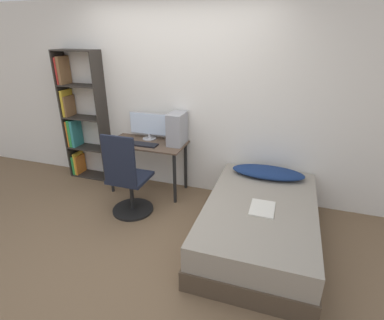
{
  "coord_description": "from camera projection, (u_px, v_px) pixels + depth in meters",
  "views": [
    {
      "loc": [
        1.41,
        -2.24,
        2.12
      ],
      "look_at": [
        0.41,
        0.75,
        0.75
      ],
      "focal_mm": 28.0,
      "sensor_mm": 36.0,
      "label": 1
    }
  ],
  "objects": [
    {
      "name": "ground_plane",
      "position": [
        133.0,
        246.0,
        3.2
      ],
      "size": [
        14.0,
        14.0,
        0.0
      ],
      "primitive_type": "plane",
      "color": "brown"
    },
    {
      "name": "wall_back",
      "position": [
        180.0,
        101.0,
        3.99
      ],
      "size": [
        8.0,
        0.05,
        2.5
      ],
      "color": "silver",
      "rests_on": "ground_plane"
    },
    {
      "name": "desk",
      "position": [
        148.0,
        151.0,
        4.11
      ],
      "size": [
        1.05,
        0.53,
        0.72
      ],
      "color": "brown",
      "rests_on": "ground_plane"
    },
    {
      "name": "bookshelf",
      "position": [
        79.0,
        120.0,
        4.44
      ],
      "size": [
        0.64,
        0.27,
        1.89
      ],
      "color": "#2D2823",
      "rests_on": "ground_plane"
    },
    {
      "name": "office_chair",
      "position": [
        128.0,
        184.0,
        3.61
      ],
      "size": [
        0.51,
        0.51,
        1.07
      ],
      "color": "black",
      "rests_on": "ground_plane"
    },
    {
      "name": "bed",
      "position": [
        259.0,
        223.0,
        3.2
      ],
      "size": [
        1.15,
        1.87,
        0.46
      ],
      "color": "#4C3D2D",
      "rests_on": "ground_plane"
    },
    {
      "name": "pillow",
      "position": [
        268.0,
        172.0,
        3.68
      ],
      "size": [
        0.87,
        0.36,
        0.11
      ],
      "color": "navy",
      "rests_on": "bed"
    },
    {
      "name": "magazine",
      "position": [
        262.0,
        208.0,
        3.02
      ],
      "size": [
        0.24,
        0.32,
        0.01
      ],
      "color": "silver",
      "rests_on": "bed"
    },
    {
      "name": "monitor",
      "position": [
        149.0,
        125.0,
        4.13
      ],
      "size": [
        0.57,
        0.19,
        0.37
      ],
      "color": "#B7B7BC",
      "rests_on": "desk"
    },
    {
      "name": "keyboard",
      "position": [
        143.0,
        144.0,
        3.97
      ],
      "size": [
        0.39,
        0.14,
        0.02
      ],
      "color": "black",
      "rests_on": "desk"
    },
    {
      "name": "pc_tower",
      "position": [
        177.0,
        129.0,
        3.93
      ],
      "size": [
        0.19,
        0.32,
        0.42
      ],
      "color": "#99999E",
      "rests_on": "desk"
    },
    {
      "name": "phone",
      "position": [
        118.0,
        139.0,
        4.19
      ],
      "size": [
        0.07,
        0.14,
        0.01
      ],
      "color": "black",
      "rests_on": "desk"
    }
  ]
}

